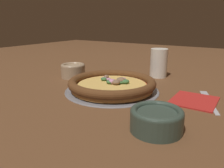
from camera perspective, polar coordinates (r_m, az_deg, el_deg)
name	(u,v)px	position (r m, az deg, el deg)	size (l,w,h in m)	color
ground_plane	(112,91)	(0.75, 0.00, -1.75)	(3.00, 3.00, 0.00)	brown
pizza_tray	(112,90)	(0.74, 0.00, -1.53)	(0.32, 0.32, 0.01)	gray
pizza	(112,84)	(0.74, 0.03, 0.07)	(0.30, 0.30, 0.04)	#A86B33
bowl_near	(73,70)	(0.93, -10.12, 3.60)	(0.10, 0.10, 0.06)	#9E8466
bowl_far	(156,119)	(0.48, 11.54, -8.93)	(0.11, 0.11, 0.05)	#334238
drinking_cup	(159,63)	(0.94, 12.10, 5.40)	(0.07, 0.07, 0.12)	silver
napkin	(194,100)	(0.69, 20.66, -3.90)	(0.14, 0.12, 0.01)	#B2231E
fork	(209,100)	(0.72, 23.90, -3.81)	(0.19, 0.09, 0.00)	#B7B7BC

